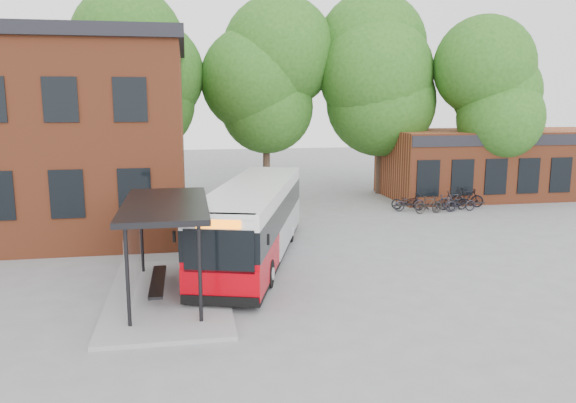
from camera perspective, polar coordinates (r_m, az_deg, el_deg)
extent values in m
plane|color=slate|center=(18.67, 2.15, -7.78)|extent=(100.00, 100.00, 0.00)
imported|color=black|center=(30.65, 12.04, 0.01)|extent=(1.79, 1.10, 0.89)
imported|color=black|center=(29.81, 14.12, -0.32)|extent=(1.59, 0.56, 0.94)
imported|color=#22202A|center=(30.27, 12.22, -0.11)|extent=(1.76, 0.73, 0.90)
imported|color=#26242D|center=(30.46, 15.69, -0.18)|extent=(1.56, 0.56, 0.92)
imported|color=black|center=(30.83, 17.12, -0.13)|extent=(1.80, 0.78, 0.92)
imported|color=black|center=(31.16, 16.41, 0.10)|extent=(1.70, 0.52, 1.01)
imported|color=black|center=(32.12, 17.72, 0.37)|extent=(1.84, 0.92, 1.06)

